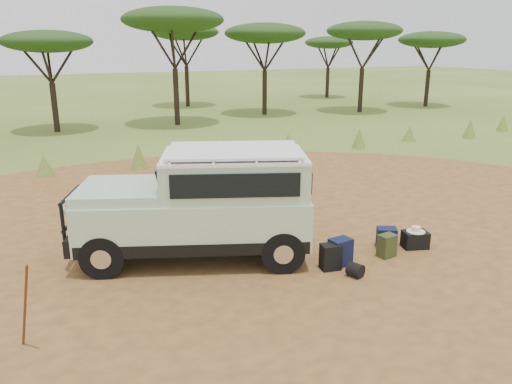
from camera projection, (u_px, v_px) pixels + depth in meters
name	position (u px, v px, depth m)	size (l,w,h in m)	color
ground	(239.00, 268.00, 9.60)	(140.00, 140.00, 0.00)	#576624
dirt_clearing	(239.00, 268.00, 9.59)	(23.00, 23.00, 0.01)	olive
grass_fringe	(143.00, 158.00, 17.07)	(36.60, 1.60, 0.90)	#576624
acacia_treeline	(101.00, 29.00, 25.73)	(46.70, 13.20, 6.26)	black
safari_vehicle	(202.00, 207.00, 9.79)	(4.86, 3.30, 2.22)	#AECCAF
walking_staff	(25.00, 307.00, 6.81)	(0.04, 0.04, 1.47)	brown
backpack_black	(331.00, 257.00, 9.48)	(0.37, 0.27, 0.51)	black
backpack_navy	(340.00, 252.00, 9.65)	(0.42, 0.30, 0.55)	#111736
backpack_olive	(387.00, 246.00, 10.04)	(0.34, 0.25, 0.48)	#383F1D
duffel_navy	(386.00, 238.00, 10.51)	(0.39, 0.29, 0.44)	#111736
hard_case	(415.00, 240.00, 10.51)	(0.51, 0.36, 0.36)	black
stuff_sack	(355.00, 270.00, 9.21)	(0.27, 0.27, 0.27)	black
safari_hat	(416.00, 230.00, 10.45)	(0.38, 0.38, 0.11)	beige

